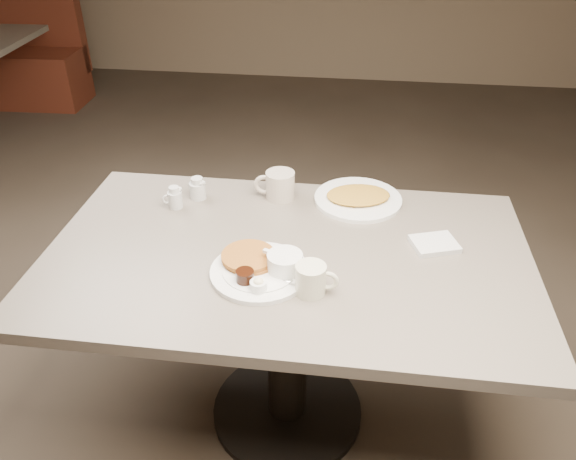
# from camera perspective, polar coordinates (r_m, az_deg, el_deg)

# --- Properties ---
(room) EXTENTS (7.04, 8.04, 2.84)m
(room) POSITION_cam_1_polar(r_m,az_deg,el_deg) (1.47, -0.11, 18.88)
(room) COLOR #4C3F33
(room) RESTS_ON ground
(diner_table) EXTENTS (1.50, 0.90, 0.75)m
(diner_table) POSITION_cam_1_polar(r_m,az_deg,el_deg) (1.85, -0.08, -6.57)
(diner_table) COLOR slate
(diner_table) RESTS_ON ground
(main_plate) EXTENTS (0.38, 0.38, 0.07)m
(main_plate) POSITION_cam_1_polar(r_m,az_deg,el_deg) (1.65, -2.57, -3.74)
(main_plate) COLOR white
(main_plate) RESTS_ON diner_table
(coffee_mug_near) EXTENTS (0.12, 0.09, 0.09)m
(coffee_mug_near) POSITION_cam_1_polar(r_m,az_deg,el_deg) (1.56, 2.43, -4.97)
(coffee_mug_near) COLOR silver
(coffee_mug_near) RESTS_ON diner_table
(napkin) EXTENTS (0.16, 0.15, 0.02)m
(napkin) POSITION_cam_1_polar(r_m,az_deg,el_deg) (1.82, 14.59, -1.38)
(napkin) COLOR silver
(napkin) RESTS_ON diner_table
(coffee_mug_far) EXTENTS (0.15, 0.11, 0.10)m
(coffee_mug_far) POSITION_cam_1_polar(r_m,az_deg,el_deg) (2.01, -0.92, 4.56)
(coffee_mug_far) COLOR beige
(coffee_mug_far) RESTS_ON diner_table
(creamer_left) EXTENTS (0.07, 0.05, 0.08)m
(creamer_left) POSITION_cam_1_polar(r_m,az_deg,el_deg) (1.99, -11.39, 3.18)
(creamer_left) COLOR silver
(creamer_left) RESTS_ON diner_table
(creamer_right) EXTENTS (0.08, 0.07, 0.08)m
(creamer_right) POSITION_cam_1_polar(r_m,az_deg,el_deg) (2.04, -9.15, 4.14)
(creamer_right) COLOR silver
(creamer_right) RESTS_ON diner_table
(hash_plate) EXTENTS (0.37, 0.37, 0.04)m
(hash_plate) POSITION_cam_1_polar(r_m,az_deg,el_deg) (2.02, 7.10, 3.25)
(hash_plate) COLOR white
(hash_plate) RESTS_ON diner_table
(booth_back_left) EXTENTS (1.28, 1.48, 1.12)m
(booth_back_left) POSITION_cam_1_polar(r_m,az_deg,el_deg) (5.45, -26.75, 15.47)
(booth_back_left) COLOR maroon
(booth_back_left) RESTS_ON ground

